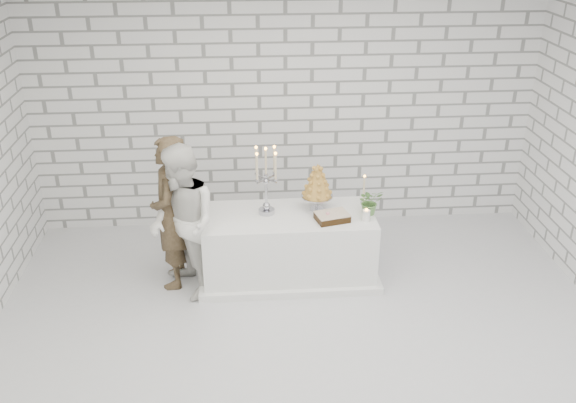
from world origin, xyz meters
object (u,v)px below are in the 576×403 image
(groom, at_px, (170,213))
(bride, at_px, (183,223))
(candelabra, at_px, (266,181))
(croquembouche, at_px, (317,187))
(cake_table, at_px, (289,246))

(groom, height_order, bride, groom)
(bride, height_order, candelabra, bride)
(bride, bearing_deg, croquembouche, 77.29)
(groom, distance_m, candelabra, 1.04)
(candelabra, bearing_deg, groom, -175.88)
(groom, relative_size, croquembouche, 3.12)
(bride, relative_size, candelabra, 2.19)
(groom, relative_size, bride, 1.02)
(candelabra, height_order, croquembouche, candelabra)
(cake_table, xyz_separation_m, croquembouche, (0.31, 0.10, 0.64))
(croquembouche, bearing_deg, candelabra, -174.93)
(bride, xyz_separation_m, candelabra, (0.85, 0.29, 0.31))
(croquembouche, bearing_deg, groom, -175.55)
(croquembouche, bearing_deg, bride, -166.44)
(bride, bearing_deg, cake_table, 75.79)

